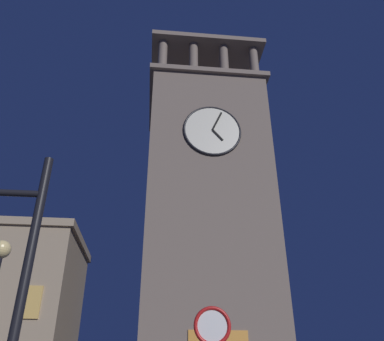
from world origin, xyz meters
name	(u,v)px	position (x,y,z in m)	size (l,w,h in m)	color
clocktower	(206,223)	(0.82, -5.78, 11.58)	(9.05, 8.45, 27.83)	#75665B
no_horn_sign	(213,338)	(3.16, 11.79, 2.28)	(0.78, 0.14, 2.91)	black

